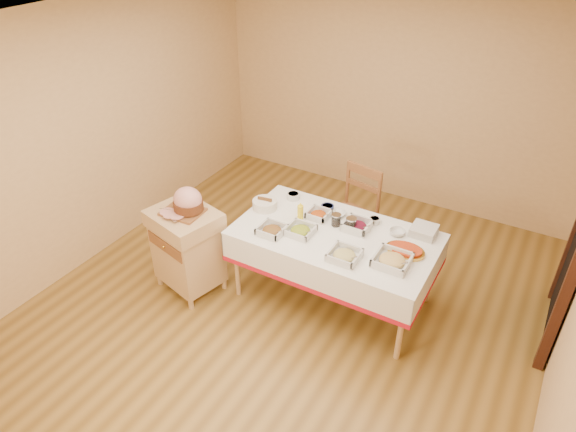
% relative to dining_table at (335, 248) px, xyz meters
% --- Properties ---
extents(room_shell, '(5.00, 5.00, 5.00)m').
position_rel_dining_table_xyz_m(room_shell, '(-0.30, -0.30, 0.70)').
color(room_shell, olive).
rests_on(room_shell, ground).
extents(dining_table, '(1.82, 1.02, 0.76)m').
position_rel_dining_table_xyz_m(dining_table, '(0.00, 0.00, 0.00)').
color(dining_table, tan).
rests_on(dining_table, ground).
extents(butcher_cart, '(0.72, 0.65, 0.88)m').
position_rel_dining_table_xyz_m(butcher_cart, '(-1.30, -0.56, -0.10)').
color(butcher_cart, tan).
rests_on(butcher_cart, ground).
extents(dining_chair, '(0.53, 0.52, 1.02)m').
position_rel_dining_table_xyz_m(dining_chair, '(-0.13, 0.73, -0.07)').
color(dining_chair, brown).
rests_on(dining_chair, ground).
extents(ham_on_board, '(0.39, 0.37, 0.25)m').
position_rel_dining_table_xyz_m(ham_on_board, '(-1.26, -0.52, 0.39)').
color(ham_on_board, brown).
rests_on(ham_on_board, butcher_cart).
extents(serving_dish_a, '(0.24, 0.23, 0.10)m').
position_rel_dining_table_xyz_m(serving_dish_a, '(-0.51, -0.28, 0.19)').
color(serving_dish_a, silver).
rests_on(serving_dish_a, dining_table).
extents(serving_dish_b, '(0.24, 0.24, 0.10)m').
position_rel_dining_table_xyz_m(serving_dish_b, '(-0.28, -0.16, 0.19)').
color(serving_dish_b, silver).
rests_on(serving_dish_b, dining_table).
extents(serving_dish_c, '(0.25, 0.25, 0.10)m').
position_rel_dining_table_xyz_m(serving_dish_c, '(0.22, -0.29, 0.19)').
color(serving_dish_c, silver).
rests_on(serving_dish_c, dining_table).
extents(serving_dish_d, '(0.29, 0.29, 0.11)m').
position_rel_dining_table_xyz_m(serving_dish_d, '(0.60, -0.16, 0.20)').
color(serving_dish_d, silver).
rests_on(serving_dish_d, dining_table).
extents(serving_dish_e, '(0.21, 0.20, 0.10)m').
position_rel_dining_table_xyz_m(serving_dish_e, '(-0.26, 0.17, 0.19)').
color(serving_dish_e, silver).
rests_on(serving_dish_e, dining_table).
extents(serving_dish_f, '(0.25, 0.24, 0.11)m').
position_rel_dining_table_xyz_m(serving_dish_f, '(0.14, 0.17, 0.20)').
color(serving_dish_f, silver).
rests_on(serving_dish_f, dining_table).
extents(small_bowl_left, '(0.13, 0.13, 0.06)m').
position_rel_dining_table_xyz_m(small_bowl_left, '(-0.64, 0.34, 0.20)').
color(small_bowl_left, silver).
rests_on(small_bowl_left, dining_table).
extents(small_bowl_mid, '(0.13, 0.13, 0.05)m').
position_rel_dining_table_xyz_m(small_bowl_mid, '(-0.24, 0.32, 0.19)').
color(small_bowl_mid, navy).
rests_on(small_bowl_mid, dining_table).
extents(small_bowl_right, '(0.10, 0.10, 0.05)m').
position_rel_dining_table_xyz_m(small_bowl_right, '(0.24, 0.34, 0.19)').
color(small_bowl_right, silver).
rests_on(small_bowl_right, dining_table).
extents(bowl_white_imported, '(0.17, 0.17, 0.04)m').
position_rel_dining_table_xyz_m(bowl_white_imported, '(-0.11, 0.29, 0.18)').
color(bowl_white_imported, silver).
rests_on(bowl_white_imported, dining_table).
extents(bowl_small_imported, '(0.15, 0.15, 0.04)m').
position_rel_dining_table_xyz_m(bowl_small_imported, '(0.49, 0.27, 0.18)').
color(bowl_small_imported, silver).
rests_on(bowl_small_imported, dining_table).
extents(preserve_jar_left, '(0.09, 0.09, 0.12)m').
position_rel_dining_table_xyz_m(preserve_jar_left, '(-0.06, 0.13, 0.21)').
color(preserve_jar_left, silver).
rests_on(preserve_jar_left, dining_table).
extents(preserve_jar_right, '(0.10, 0.10, 0.13)m').
position_rel_dining_table_xyz_m(preserve_jar_right, '(0.09, 0.13, 0.22)').
color(preserve_jar_right, silver).
rests_on(preserve_jar_right, dining_table).
extents(mustard_bottle, '(0.06, 0.06, 0.18)m').
position_rel_dining_table_xyz_m(mustard_bottle, '(-0.40, 0.06, 0.24)').
color(mustard_bottle, yellow).
rests_on(mustard_bottle, dining_table).
extents(bread_basket, '(0.24, 0.24, 0.11)m').
position_rel_dining_table_xyz_m(bread_basket, '(-0.79, 0.05, 0.21)').
color(bread_basket, silver).
rests_on(bread_basket, dining_table).
extents(plate_stack, '(0.22, 0.22, 0.08)m').
position_rel_dining_table_xyz_m(plate_stack, '(0.69, 0.39, 0.20)').
color(plate_stack, silver).
rests_on(plate_stack, dining_table).
extents(brass_platter, '(0.34, 0.25, 0.04)m').
position_rel_dining_table_xyz_m(brass_platter, '(0.64, 0.04, 0.18)').
color(brass_platter, gold).
rests_on(brass_platter, dining_table).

